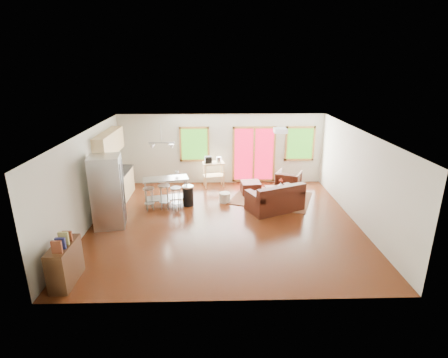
{
  "coord_description": "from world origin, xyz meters",
  "views": [
    {
      "loc": [
        -0.26,
        -9.12,
        4.35
      ],
      "look_at": [
        0.0,
        0.3,
        1.2
      ],
      "focal_mm": 28.0,
      "sensor_mm": 36.0,
      "label": 1
    }
  ],
  "objects_px": {
    "coffee_table": "(281,190)",
    "loveseat": "(275,200)",
    "rug": "(271,198)",
    "ottoman": "(251,188)",
    "kitchen_cart": "(213,166)",
    "armchair": "(289,180)",
    "refrigerator": "(108,192)",
    "island": "(166,186)"
  },
  "relations": [
    {
      "from": "rug",
      "to": "ottoman",
      "type": "bearing_deg",
      "value": 143.02
    },
    {
      "from": "armchair",
      "to": "kitchen_cart",
      "type": "xyz_separation_m",
      "value": [
        -2.67,
        0.53,
        0.39
      ]
    },
    {
      "from": "rug",
      "to": "loveseat",
      "type": "relative_size",
      "value": 1.34
    },
    {
      "from": "rug",
      "to": "ottoman",
      "type": "xyz_separation_m",
      "value": [
        -0.66,
        0.49,
        0.2
      ]
    },
    {
      "from": "rug",
      "to": "loveseat",
      "type": "height_order",
      "value": "loveseat"
    },
    {
      "from": "ottoman",
      "to": "kitchen_cart",
      "type": "relative_size",
      "value": 0.55
    },
    {
      "from": "rug",
      "to": "kitchen_cart",
      "type": "bearing_deg",
      "value": 148.09
    },
    {
      "from": "coffee_table",
      "to": "kitchen_cart",
      "type": "height_order",
      "value": "kitchen_cart"
    },
    {
      "from": "ottoman",
      "to": "loveseat",
      "type": "bearing_deg",
      "value": -66.89
    },
    {
      "from": "island",
      "to": "armchair",
      "type": "bearing_deg",
      "value": 15.01
    },
    {
      "from": "rug",
      "to": "kitchen_cart",
      "type": "distance_m",
      "value": 2.44
    },
    {
      "from": "rug",
      "to": "refrigerator",
      "type": "distance_m",
      "value": 5.27
    },
    {
      "from": "rug",
      "to": "armchair",
      "type": "height_order",
      "value": "armchair"
    },
    {
      "from": "loveseat",
      "to": "ottoman",
      "type": "bearing_deg",
      "value": 89.11
    },
    {
      "from": "coffee_table",
      "to": "island",
      "type": "relative_size",
      "value": 0.71
    },
    {
      "from": "rug",
      "to": "island",
      "type": "xyz_separation_m",
      "value": [
        -3.46,
        -0.42,
        0.6
      ]
    },
    {
      "from": "rug",
      "to": "coffee_table",
      "type": "relative_size",
      "value": 2.34
    },
    {
      "from": "armchair",
      "to": "kitchen_cart",
      "type": "height_order",
      "value": "kitchen_cart"
    },
    {
      "from": "rug",
      "to": "island",
      "type": "bearing_deg",
      "value": -173.03
    },
    {
      "from": "loveseat",
      "to": "refrigerator",
      "type": "xyz_separation_m",
      "value": [
        -4.78,
        -0.93,
        0.66
      ]
    },
    {
      "from": "rug",
      "to": "ottoman",
      "type": "relative_size",
      "value": 3.88
    },
    {
      "from": "armchair",
      "to": "refrigerator",
      "type": "distance_m",
      "value": 6.13
    },
    {
      "from": "island",
      "to": "kitchen_cart",
      "type": "relative_size",
      "value": 1.29
    },
    {
      "from": "rug",
      "to": "armchair",
      "type": "bearing_deg",
      "value": 44.54
    },
    {
      "from": "coffee_table",
      "to": "armchair",
      "type": "distance_m",
      "value": 0.88
    },
    {
      "from": "loveseat",
      "to": "ottoman",
      "type": "distance_m",
      "value": 1.59
    },
    {
      "from": "ottoman",
      "to": "island",
      "type": "distance_m",
      "value": 2.97
    },
    {
      "from": "rug",
      "to": "loveseat",
      "type": "distance_m",
      "value": 1.02
    },
    {
      "from": "armchair",
      "to": "refrigerator",
      "type": "bearing_deg",
      "value": 49.75
    },
    {
      "from": "refrigerator",
      "to": "kitchen_cart",
      "type": "xyz_separation_m",
      "value": [
        2.86,
        3.11,
        -0.21
      ]
    },
    {
      "from": "loveseat",
      "to": "island",
      "type": "relative_size",
      "value": 1.24
    },
    {
      "from": "loveseat",
      "to": "armchair",
      "type": "distance_m",
      "value": 1.81
    },
    {
      "from": "rug",
      "to": "loveseat",
      "type": "bearing_deg",
      "value": -92.11
    },
    {
      "from": "refrigerator",
      "to": "island",
      "type": "xyz_separation_m",
      "value": [
        1.36,
        1.47,
        -0.39
      ]
    },
    {
      "from": "loveseat",
      "to": "island",
      "type": "xyz_separation_m",
      "value": [
        -3.42,
        0.54,
        0.27
      ]
    },
    {
      "from": "armchair",
      "to": "refrigerator",
      "type": "height_order",
      "value": "refrigerator"
    },
    {
      "from": "loveseat",
      "to": "kitchen_cart",
      "type": "height_order",
      "value": "kitchen_cart"
    },
    {
      "from": "ottoman",
      "to": "island",
      "type": "height_order",
      "value": "island"
    },
    {
      "from": "loveseat",
      "to": "armchair",
      "type": "xyz_separation_m",
      "value": [
        0.74,
        1.65,
        0.06
      ]
    },
    {
      "from": "coffee_table",
      "to": "ottoman",
      "type": "bearing_deg",
      "value": 148.49
    },
    {
      "from": "coffee_table",
      "to": "loveseat",
      "type": "bearing_deg",
      "value": -111.48
    },
    {
      "from": "ottoman",
      "to": "kitchen_cart",
      "type": "bearing_deg",
      "value": 150.87
    }
  ]
}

